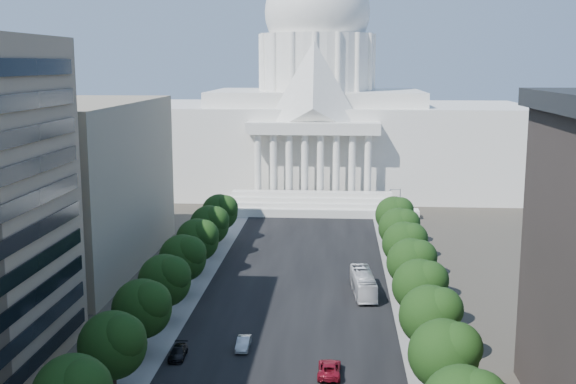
% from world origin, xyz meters
% --- Properties ---
extents(road_asphalt, '(30.00, 260.00, 0.01)m').
position_xyz_m(road_asphalt, '(0.00, 90.00, 0.00)').
color(road_asphalt, black).
rests_on(road_asphalt, ground).
extents(sidewalk_left, '(8.00, 260.00, 0.02)m').
position_xyz_m(sidewalk_left, '(-19.00, 90.00, 0.00)').
color(sidewalk_left, gray).
rests_on(sidewalk_left, ground).
extents(sidewalk_right, '(8.00, 260.00, 0.02)m').
position_xyz_m(sidewalk_right, '(19.00, 90.00, 0.00)').
color(sidewalk_right, gray).
rests_on(sidewalk_right, ground).
extents(capitol, '(120.00, 56.00, 73.00)m').
position_xyz_m(capitol, '(0.00, 184.89, 20.01)').
color(capitol, white).
rests_on(capitol, ground).
extents(office_block_left_far, '(38.00, 52.00, 30.00)m').
position_xyz_m(office_block_left_far, '(-48.00, 100.00, 15.00)').
color(office_block_left_far, gray).
rests_on(office_block_left_far, ground).
extents(tree_l_d, '(7.79, 7.60, 9.97)m').
position_xyz_m(tree_l_d, '(-17.66, 47.81, 6.45)').
color(tree_l_d, '#33261C').
rests_on(tree_l_d, ground).
extents(tree_l_e, '(7.79, 7.60, 9.97)m').
position_xyz_m(tree_l_e, '(-17.66, 59.81, 6.45)').
color(tree_l_e, '#33261C').
rests_on(tree_l_e, ground).
extents(tree_l_f, '(7.79, 7.60, 9.97)m').
position_xyz_m(tree_l_f, '(-17.66, 71.81, 6.45)').
color(tree_l_f, '#33261C').
rests_on(tree_l_f, ground).
extents(tree_l_g, '(7.79, 7.60, 9.97)m').
position_xyz_m(tree_l_g, '(-17.66, 83.81, 6.45)').
color(tree_l_g, '#33261C').
rests_on(tree_l_g, ground).
extents(tree_l_h, '(7.79, 7.60, 9.97)m').
position_xyz_m(tree_l_h, '(-17.66, 95.81, 6.45)').
color(tree_l_h, '#33261C').
rests_on(tree_l_h, ground).
extents(tree_l_i, '(7.79, 7.60, 9.97)m').
position_xyz_m(tree_l_i, '(-17.66, 107.81, 6.45)').
color(tree_l_i, '#33261C').
rests_on(tree_l_i, ground).
extents(tree_l_j, '(7.79, 7.60, 9.97)m').
position_xyz_m(tree_l_j, '(-17.66, 119.81, 6.45)').
color(tree_l_j, '#33261C').
rests_on(tree_l_j, ground).
extents(tree_r_d, '(7.79, 7.60, 9.97)m').
position_xyz_m(tree_r_d, '(18.34, 47.81, 6.45)').
color(tree_r_d, '#33261C').
rests_on(tree_r_d, ground).
extents(tree_r_e, '(7.79, 7.60, 9.97)m').
position_xyz_m(tree_r_e, '(18.34, 59.81, 6.45)').
color(tree_r_e, '#33261C').
rests_on(tree_r_e, ground).
extents(tree_r_f, '(7.79, 7.60, 9.97)m').
position_xyz_m(tree_r_f, '(18.34, 71.81, 6.45)').
color(tree_r_f, '#33261C').
rests_on(tree_r_f, ground).
extents(tree_r_g, '(7.79, 7.60, 9.97)m').
position_xyz_m(tree_r_g, '(18.34, 83.81, 6.45)').
color(tree_r_g, '#33261C').
rests_on(tree_r_g, ground).
extents(tree_r_h, '(7.79, 7.60, 9.97)m').
position_xyz_m(tree_r_h, '(18.34, 95.81, 6.45)').
color(tree_r_h, '#33261C').
rests_on(tree_r_h, ground).
extents(tree_r_i, '(7.79, 7.60, 9.97)m').
position_xyz_m(tree_r_i, '(18.34, 107.81, 6.45)').
color(tree_r_i, '#33261C').
rests_on(tree_r_i, ground).
extents(tree_r_j, '(7.79, 7.60, 9.97)m').
position_xyz_m(tree_r_j, '(18.34, 119.81, 6.45)').
color(tree_r_j, '#33261C').
rests_on(tree_r_j, ground).
extents(streetlight_c, '(2.61, 0.44, 9.00)m').
position_xyz_m(streetlight_c, '(19.90, 60.00, 5.82)').
color(streetlight_c, gray).
rests_on(streetlight_c, ground).
extents(streetlight_d, '(2.61, 0.44, 9.00)m').
position_xyz_m(streetlight_d, '(19.90, 85.00, 5.82)').
color(streetlight_d, gray).
rests_on(streetlight_d, ground).
extents(streetlight_e, '(2.61, 0.44, 9.00)m').
position_xyz_m(streetlight_e, '(19.90, 110.00, 5.82)').
color(streetlight_e, gray).
rests_on(streetlight_e, ground).
extents(streetlight_f, '(2.61, 0.44, 9.00)m').
position_xyz_m(streetlight_f, '(19.90, 135.00, 5.82)').
color(streetlight_f, gray).
rests_on(streetlight_f, ground).
extents(car_silver, '(1.65, 4.67, 1.54)m').
position_xyz_m(car_silver, '(-5.48, 62.74, 0.77)').
color(car_silver, '#B5B8BD').
rests_on(car_silver, ground).
extents(car_red, '(2.77, 5.87, 1.62)m').
position_xyz_m(car_red, '(5.80, 55.50, 0.81)').
color(car_red, maroon).
rests_on(car_red, ground).
extents(car_dark_b, '(2.13, 4.92, 1.41)m').
position_xyz_m(car_dark_b, '(-13.35, 59.29, 0.70)').
color(car_dark_b, black).
rests_on(car_dark_b, ground).
extents(city_bus, '(4.13, 13.28, 3.64)m').
position_xyz_m(city_bus, '(10.80, 86.63, 1.82)').
color(city_bus, silver).
rests_on(city_bus, ground).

